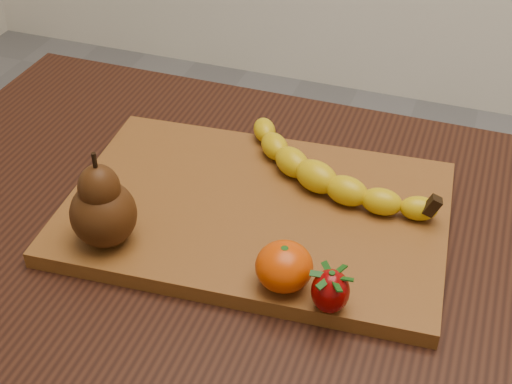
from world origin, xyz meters
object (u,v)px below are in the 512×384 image
(pear, at_px, (101,199))
(mandarin, at_px, (284,266))
(cutting_board, at_px, (256,212))
(table, at_px, (256,308))

(pear, xyz_separation_m, mandarin, (0.21, -0.00, -0.03))
(mandarin, bearing_deg, cutting_board, 121.82)
(table, xyz_separation_m, cutting_board, (-0.02, 0.05, 0.11))
(cutting_board, xyz_separation_m, mandarin, (0.07, -0.12, 0.04))
(pear, distance_m, mandarin, 0.21)
(cutting_board, relative_size, pear, 3.92)
(mandarin, bearing_deg, table, 130.40)
(mandarin, bearing_deg, pear, 179.48)
(table, height_order, pear, pear)
(pear, bearing_deg, mandarin, -0.52)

